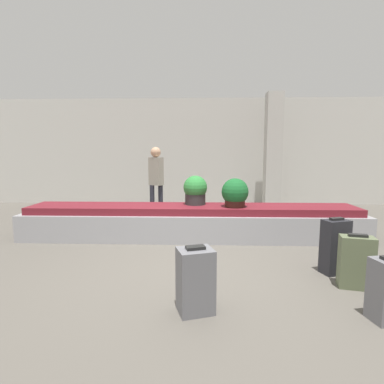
{
  "coord_description": "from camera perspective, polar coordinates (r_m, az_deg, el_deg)",
  "views": [
    {
      "loc": [
        0.19,
        -3.95,
        1.54
      ],
      "look_at": [
        0.0,
        1.44,
        0.85
      ],
      "focal_mm": 28.0,
      "sensor_mm": 36.0,
      "label": 1
    }
  ],
  "objects": [
    {
      "name": "ground_plane",
      "position": [
        4.25,
        -0.69,
        -14.03
      ],
      "size": [
        18.0,
        18.0,
        0.0
      ],
      "primitive_type": "plane",
      "color": "#59544C"
    },
    {
      "name": "back_wall",
      "position": [
        9.22,
        0.82,
        7.64
      ],
      "size": [
        18.0,
        0.06,
        3.2
      ],
      "color": "beige",
      "rests_on": "ground_plane"
    },
    {
      "name": "carousel",
      "position": [
        5.54,
        0.0,
        -5.78
      ],
      "size": [
        6.17,
        0.92,
        0.6
      ],
      "color": "#9E9EA3",
      "rests_on": "ground_plane"
    },
    {
      "name": "pillar",
      "position": [
        8.68,
        15.15,
        7.41
      ],
      "size": [
        0.43,
        0.43,
        3.2
      ],
      "color": "beige",
      "rests_on": "ground_plane"
    },
    {
      "name": "suitcase_0",
      "position": [
        3.04,
        0.65,
        -16.46
      ],
      "size": [
        0.41,
        0.37,
        0.66
      ],
      "rotation": [
        0.0,
        0.0,
        0.32
      ],
      "color": "slate",
      "rests_on": "ground_plane"
    },
    {
      "name": "suitcase_1",
      "position": [
        4.33,
        25.57,
        -9.36
      ],
      "size": [
        0.37,
        0.3,
        0.74
      ],
      "rotation": [
        0.0,
        0.0,
        0.32
      ],
      "color": "#232328",
      "rests_on": "ground_plane"
    },
    {
      "name": "suitcase_2",
      "position": [
        4.01,
        28.78,
        -11.61
      ],
      "size": [
        0.4,
        0.28,
        0.64
      ],
      "rotation": [
        0.0,
        0.0,
        -0.22
      ],
      "color": "#5B6647",
      "rests_on": "ground_plane"
    },
    {
      "name": "potted_plant_0",
      "position": [
        5.37,
        8.19,
        -0.24
      ],
      "size": [
        0.48,
        0.48,
        0.51
      ],
      "color": "#381914",
      "rests_on": "carousel"
    },
    {
      "name": "potted_plant_1",
      "position": [
        5.58,
        0.63,
        0.32
      ],
      "size": [
        0.44,
        0.44,
        0.54
      ],
      "color": "#2D2D2D",
      "rests_on": "carousel"
    },
    {
      "name": "traveler_0",
      "position": [
        7.04,
        -6.86,
        2.96
      ],
      "size": [
        0.37,
        0.33,
        1.7
      ],
      "rotation": [
        0.0,
        0.0,
        2.54
      ],
      "color": "#282833",
      "rests_on": "ground_plane"
    }
  ]
}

